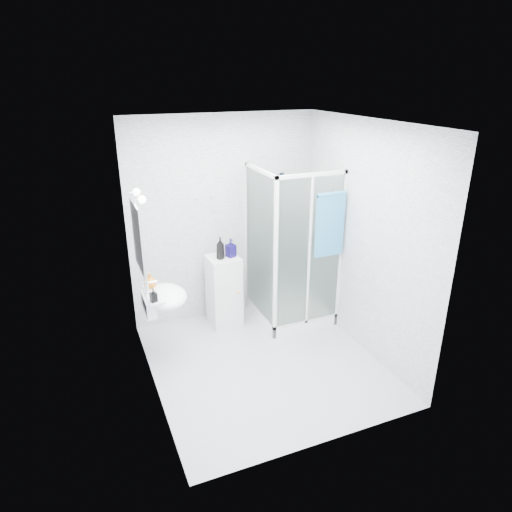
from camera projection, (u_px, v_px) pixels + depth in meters
name	position (u px, v px, depth m)	size (l,w,h in m)	color
room	(265.00, 255.00, 4.64)	(2.40, 2.60, 2.60)	silver
shower_enclosure	(288.00, 289.00, 5.85)	(0.90, 0.95, 2.00)	white
wall_basin	(163.00, 297.00, 4.86)	(0.46, 0.56, 0.35)	white
mirror	(137.00, 238.00, 4.52)	(0.02, 0.60, 0.70)	white
vanity_lights	(138.00, 196.00, 4.39)	(0.10, 0.40, 0.08)	silver
wall_hooks	(204.00, 198.00, 5.50)	(0.23, 0.06, 0.03)	silver
storage_cabinet	(224.00, 291.00, 5.77)	(0.39, 0.41, 0.91)	silver
hand_towel	(330.00, 223.00, 5.26)	(0.36, 0.05, 0.77)	teal
shampoo_bottle_a	(220.00, 248.00, 5.51)	(0.11, 0.11, 0.27)	black
shampoo_bottle_b	(231.00, 248.00, 5.58)	(0.10, 0.11, 0.23)	#120B47
soap_dispenser_orange	(150.00, 281.00, 4.88)	(0.13, 0.13, 0.17)	#CB6E17
soap_dispenser_black	(153.00, 295.00, 4.60)	(0.06, 0.07, 0.14)	black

